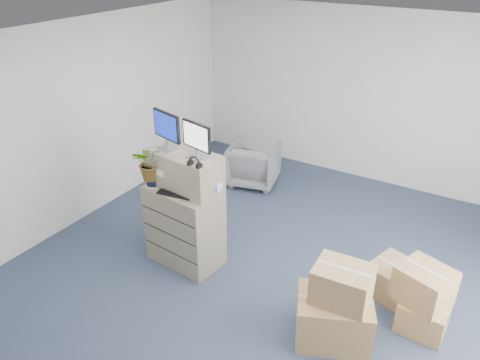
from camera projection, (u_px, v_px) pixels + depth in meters
The scene contains 16 objects.
ground at pixel (257, 289), 5.55m from camera, with size 7.00×7.00×0.00m, color #283349.
wall_back at pixel (365, 98), 7.56m from camera, with size 6.00×0.02×2.80m, color beige.
filing_cabinet_lower at pixel (185, 226), 5.81m from camera, with size 0.89×0.55×1.04m, color gray.
filing_cabinet_upper at pixel (184, 171), 5.50m from camera, with size 0.89×0.45×0.45m, color gray.
monitor_left at pixel (167, 129), 5.38m from camera, with size 0.45×0.23×0.46m.
monitor_right at pixel (197, 139), 5.15m from camera, with size 0.43×0.21×0.43m.
headphones at pixel (195, 163), 5.06m from camera, with size 0.15×0.15×0.02m, color black.
keyboard at pixel (179, 193), 5.45m from camera, with size 0.49×0.20×0.03m, color black.
mouse at pixel (199, 200), 5.29m from camera, with size 0.10×0.06×0.03m, color silver.
water_bottle at pixel (191, 179), 5.51m from camera, with size 0.07×0.07×0.25m, color #96999F.
phone_dock at pixel (179, 183), 5.60m from camera, with size 0.07×0.06×0.15m.
external_drive at pixel (211, 190), 5.47m from camera, with size 0.20×0.15×0.06m, color black.
tissue_box at pixel (211, 185), 5.42m from camera, with size 0.25×0.12×0.09m, color #3C79CE.
potted_plant at pixel (152, 167), 5.53m from camera, with size 0.52×0.55×0.43m.
office_chair at pixel (254, 162), 7.76m from camera, with size 0.76×0.71×0.78m, color slate.
cardboard_boxes at pixel (373, 300), 4.87m from camera, with size 1.47×1.75×0.90m.
Camera 1 is at (2.07, -3.80, 3.70)m, focal length 35.00 mm.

